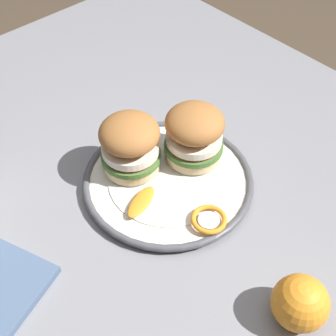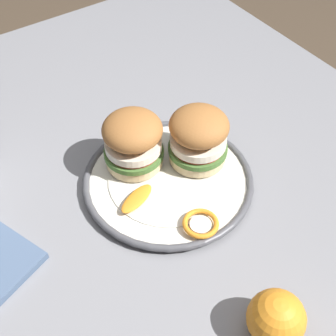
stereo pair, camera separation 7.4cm
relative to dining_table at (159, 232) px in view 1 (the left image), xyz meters
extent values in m
cube|color=gray|center=(0.00, 0.00, 0.08)|extent=(1.23, 1.03, 0.03)
cube|color=gray|center=(0.56, -0.46, -0.30)|extent=(0.06, 0.06, 0.72)
cylinder|color=silver|center=(0.01, -0.03, 0.10)|extent=(0.26, 0.26, 0.01)
torus|color=#4C4C51|center=(0.01, -0.03, 0.11)|extent=(0.29, 0.29, 0.01)
cylinder|color=silver|center=(0.01, -0.03, 0.11)|extent=(0.20, 0.20, 0.00)
cylinder|color=beige|center=(0.07, -0.01, 0.12)|extent=(0.10, 0.10, 0.02)
cylinder|color=#477033|center=(0.07, -0.01, 0.14)|extent=(0.10, 0.10, 0.01)
cylinder|color=#BC3828|center=(0.07, -0.01, 0.14)|extent=(0.09, 0.09, 0.01)
cylinder|color=silver|center=(0.07, -0.01, 0.15)|extent=(0.10, 0.10, 0.01)
ellipsoid|color=#A36633|center=(0.07, -0.01, 0.19)|extent=(0.14, 0.14, 0.05)
cylinder|color=beige|center=(0.02, -0.10, 0.12)|extent=(0.10, 0.10, 0.02)
cylinder|color=#477033|center=(0.02, -0.10, 0.14)|extent=(0.10, 0.10, 0.01)
cylinder|color=#BC3828|center=(0.02, -0.10, 0.14)|extent=(0.09, 0.09, 0.01)
cylinder|color=silver|center=(0.02, -0.10, 0.15)|extent=(0.10, 0.10, 0.01)
ellipsoid|color=#A36633|center=(0.02, -0.10, 0.19)|extent=(0.13, 0.13, 0.05)
torus|color=orange|center=(-0.10, -0.02, 0.12)|extent=(0.08, 0.08, 0.01)
cylinder|color=#F4E5C6|center=(-0.10, -0.02, 0.12)|extent=(0.03, 0.03, 0.00)
ellipsoid|color=orange|center=(0.00, 0.04, 0.12)|extent=(0.05, 0.08, 0.01)
sphere|color=orange|center=(-0.28, 0.00, 0.13)|extent=(0.08, 0.08, 0.08)
camera|label=1|loc=(-0.39, 0.33, 0.72)|focal=51.96mm
camera|label=2|loc=(-0.43, 0.27, 0.72)|focal=51.96mm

